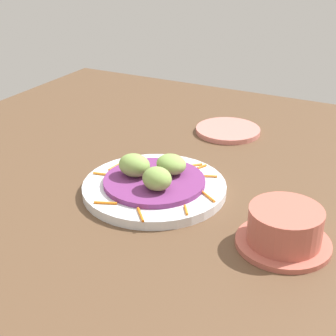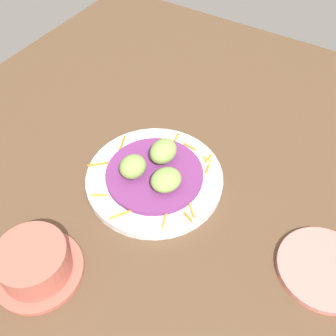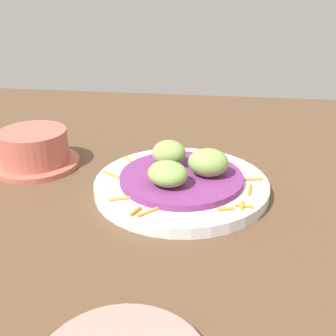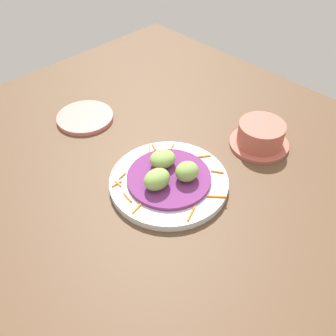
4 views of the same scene
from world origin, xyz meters
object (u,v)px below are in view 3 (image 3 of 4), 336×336
terracotta_bowl (35,150)px  guac_scoop_left (208,163)px  main_plate (181,186)px  guac_scoop_center (169,153)px  guac_scoop_right (168,174)px

terracotta_bowl → guac_scoop_left: bearing=-10.4°
guac_scoop_left → terracotta_bowl: bearing=169.6°
main_plate → guac_scoop_center: 4.99cm
guac_scoop_center → terracotta_bowl: guac_scoop_center is taller
main_plate → guac_scoop_left: 5.01cm
guac_scoop_right → terracotta_bowl: same height
guac_scoop_left → guac_scoop_right: (-4.98, -3.63, -0.27)cm
guac_scoop_left → terracotta_bowl: (-26.75, 4.91, -1.65)cm
main_plate → guac_scoop_center: guac_scoop_center is taller
guac_scoop_center → guac_scoop_right: bearing=-83.9°
guac_scoop_center → guac_scoop_right: (0.65, -6.13, -0.24)cm
main_plate → guac_scoop_right: size_ratio=4.48×
guac_scoop_left → guac_scoop_center: same height
guac_scoop_center → main_plate: bearing=-53.9°
guac_scoop_center → terracotta_bowl: size_ratio=0.36×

